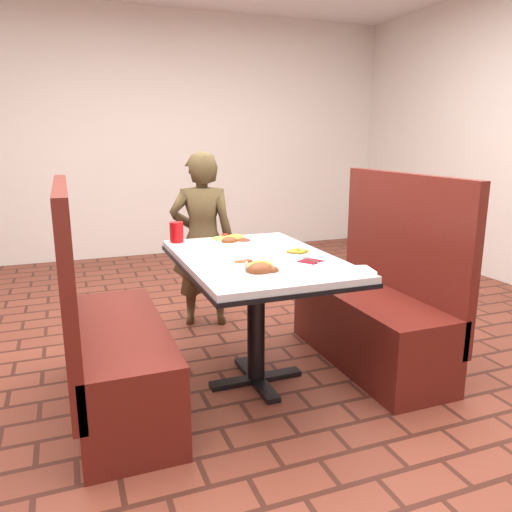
% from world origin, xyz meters
% --- Properties ---
extents(room, '(7.00, 7.04, 2.82)m').
position_xyz_m(room, '(0.00, 0.00, 1.91)').
color(room, brown).
rests_on(room, ground).
extents(dining_table, '(0.81, 1.21, 0.75)m').
position_xyz_m(dining_table, '(0.00, 0.00, 0.65)').
color(dining_table, silver).
rests_on(dining_table, ground).
extents(booth_bench_left, '(0.47, 1.20, 1.17)m').
position_xyz_m(booth_bench_left, '(-0.80, 0.00, 0.33)').
color(booth_bench_left, maroon).
rests_on(booth_bench_left, ground).
extents(booth_bench_right, '(0.47, 1.20, 1.17)m').
position_xyz_m(booth_bench_right, '(0.80, 0.00, 0.33)').
color(booth_bench_right, maroon).
rests_on(booth_bench_right, ground).
extents(diner_person, '(0.54, 0.43, 1.29)m').
position_xyz_m(diner_person, '(-0.03, 1.02, 0.65)').
color(diner_person, brown).
rests_on(diner_person, ground).
extents(near_dinner_plate, '(0.30, 0.30, 0.09)m').
position_xyz_m(near_dinner_plate, '(-0.12, -0.32, 0.78)').
color(near_dinner_plate, white).
rests_on(near_dinner_plate, dining_table).
extents(far_dinner_plate, '(0.30, 0.30, 0.08)m').
position_xyz_m(far_dinner_plate, '(-0.01, 0.39, 0.78)').
color(far_dinner_plate, white).
rests_on(far_dinner_plate, dining_table).
extents(plantain_plate, '(0.18, 0.18, 0.03)m').
position_xyz_m(plantain_plate, '(0.23, -0.05, 0.76)').
color(plantain_plate, white).
rests_on(plantain_plate, dining_table).
extents(maroon_napkin, '(0.14, 0.14, 0.00)m').
position_xyz_m(maroon_napkin, '(0.22, -0.22, 0.75)').
color(maroon_napkin, '#5C0D15').
rests_on(maroon_napkin, dining_table).
extents(spoon_utensil, '(0.03, 0.14, 0.00)m').
position_xyz_m(spoon_utensil, '(0.23, -0.21, 0.76)').
color(spoon_utensil, silver).
rests_on(spoon_utensil, dining_table).
extents(red_tumbler, '(0.08, 0.08, 0.13)m').
position_xyz_m(red_tumbler, '(-0.33, 0.52, 0.81)').
color(red_tumbler, '#B60C10').
rests_on(red_tumbler, dining_table).
extents(paper_napkin, '(0.21, 0.17, 0.01)m').
position_xyz_m(paper_napkin, '(0.32, -0.47, 0.76)').
color(paper_napkin, white).
rests_on(paper_napkin, dining_table).
extents(knife_utensil, '(0.05, 0.17, 0.00)m').
position_xyz_m(knife_utensil, '(-0.03, -0.35, 0.76)').
color(knife_utensil, silver).
rests_on(knife_utensil, dining_table).
extents(fork_utensil, '(0.03, 0.14, 0.00)m').
position_xyz_m(fork_utensil, '(-0.11, -0.39, 0.76)').
color(fork_utensil, '#B7B8BC').
rests_on(fork_utensil, dining_table).
extents(lettuce_shreds, '(0.28, 0.32, 0.00)m').
position_xyz_m(lettuce_shreds, '(0.04, 0.06, 0.75)').
color(lettuce_shreds, '#81BF4C').
rests_on(lettuce_shreds, dining_table).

